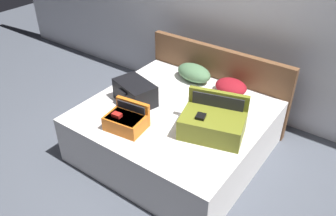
% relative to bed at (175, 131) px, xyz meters
% --- Properties ---
extents(ground_plane, '(12.00, 12.00, 0.00)m').
position_rel_bed_xyz_m(ground_plane, '(0.00, -0.40, -0.27)').
color(ground_plane, '#4C515B').
extents(back_wall, '(8.00, 0.10, 2.60)m').
position_rel_bed_xyz_m(back_wall, '(0.00, 1.25, 1.03)').
color(back_wall, silver).
rests_on(back_wall, ground).
extents(bed, '(1.80, 1.70, 0.54)m').
position_rel_bed_xyz_m(bed, '(0.00, 0.00, 0.00)').
color(bed, silver).
rests_on(bed, ground).
extents(headboard, '(1.84, 0.08, 0.92)m').
position_rel_bed_xyz_m(headboard, '(0.00, 0.89, 0.19)').
color(headboard, brown).
rests_on(headboard, ground).
extents(hard_case_large, '(0.67, 0.55, 0.36)m').
position_rel_bed_xyz_m(hard_case_large, '(0.50, -0.11, 0.39)').
color(hard_case_large, olive).
rests_on(hard_case_large, bed).
extents(hard_case_medium, '(0.52, 0.40, 0.24)m').
position_rel_bed_xyz_m(hard_case_medium, '(-0.44, -0.12, 0.39)').
color(hard_case_medium, black).
rests_on(hard_case_medium, bed).
extents(hard_case_small, '(0.40, 0.33, 0.24)m').
position_rel_bed_xyz_m(hard_case_small, '(-0.21, -0.52, 0.36)').
color(hard_case_small, '#D16619').
rests_on(hard_case_small, bed).
extents(pillow_near_headboard, '(0.49, 0.36, 0.19)m').
position_rel_bed_xyz_m(pillow_near_headboard, '(-0.20, 0.67, 0.36)').
color(pillow_near_headboard, '#4C724C').
rests_on(pillow_near_headboard, bed).
extents(pillow_center_head, '(0.40, 0.35, 0.15)m').
position_rel_bed_xyz_m(pillow_center_head, '(0.30, 0.66, 0.34)').
color(pillow_center_head, maroon).
rests_on(pillow_center_head, bed).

